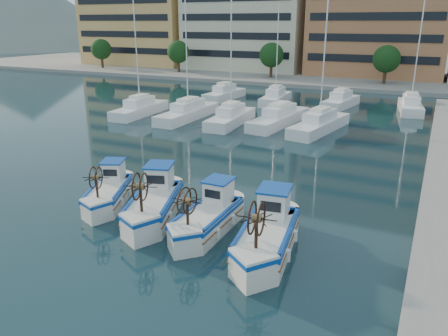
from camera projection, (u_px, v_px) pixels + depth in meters
ground at (160, 221)px, 21.75m from camera, size 300.00×300.00×0.00m
waterfront at (435, 11)px, 69.69m from camera, size 180.00×40.00×25.60m
hill_west at (23, 47)px, 173.84m from camera, size 180.00×180.00×60.00m
yacht_marina at (286, 110)px, 46.04m from camera, size 35.75×22.51×11.50m
fishing_boat_a at (109, 190)px, 23.67m from camera, size 3.24×4.46×2.69m
fishing_boat_b at (155, 201)px, 21.91m from camera, size 3.49×5.14×3.10m
fishing_boat_c at (209, 215)px, 20.52m from camera, size 1.90×4.56×2.84m
fishing_boat_d at (268, 233)px, 18.64m from camera, size 2.73×5.19×3.15m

